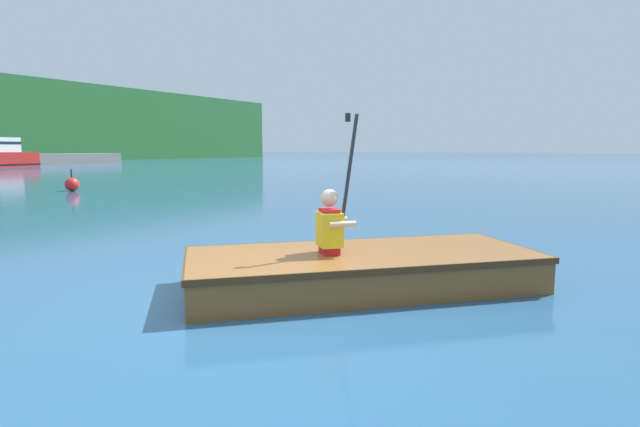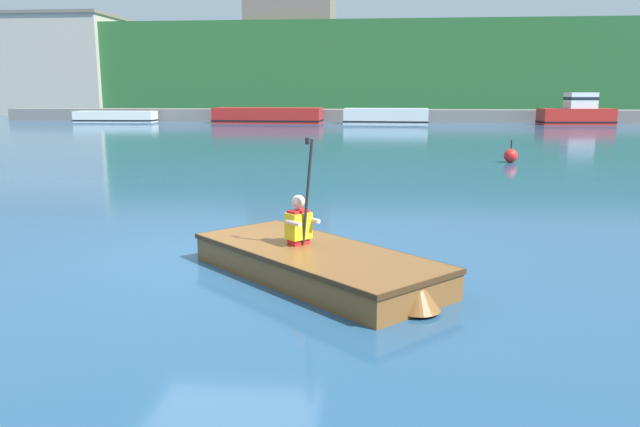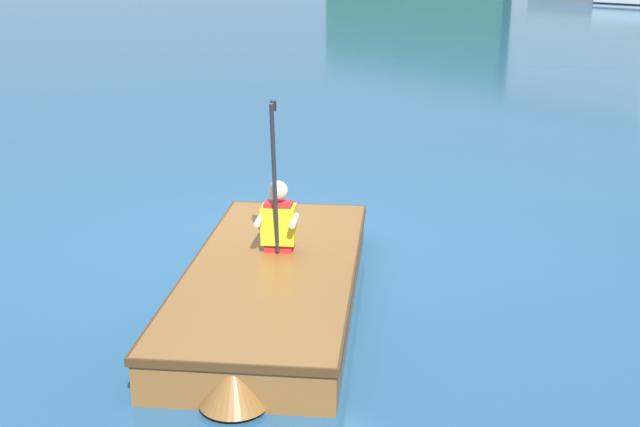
{
  "view_description": "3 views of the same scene",
  "coord_description": "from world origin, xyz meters",
  "views": [
    {
      "loc": [
        -2.99,
        -2.96,
        1.39
      ],
      "look_at": [
        1.34,
        -0.2,
        0.71
      ],
      "focal_mm": 28.0,
      "sensor_mm": 36.0,
      "label": 1
    },
    {
      "loc": [
        2.11,
        -8.06,
        2.27
      ],
      "look_at": [
        1.34,
        -0.2,
        0.71
      ],
      "focal_mm": 35.0,
      "sensor_mm": 36.0,
      "label": 2
    },
    {
      "loc": [
        6.52,
        -4.22,
        2.87
      ],
      "look_at": [
        1.34,
        -0.2,
        0.71
      ],
      "focal_mm": 45.0,
      "sensor_mm": 36.0,
      "label": 3
    }
  ],
  "objects": [
    {
      "name": "rowboat_foreground",
      "position": [
        1.38,
        -0.74,
        0.21
      ],
      "size": [
        3.45,
        3.39,
        0.36
      ],
      "color": "brown",
      "rests_on": "ground"
    },
    {
      "name": "person_paddler",
      "position": [
        1.1,
        -0.47,
        0.65
      ],
      "size": [
        0.46,
        0.46,
        1.36
      ],
      "color": "red",
      "rests_on": "rowboat_foreground"
    },
    {
      "name": "ground_plane",
      "position": [
        0.0,
        0.0,
        0.0
      ],
      "size": [
        300.0,
        300.0,
        0.0
      ],
      "primitive_type": "plane",
      "color": "navy"
    }
  ]
}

